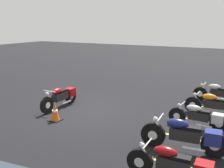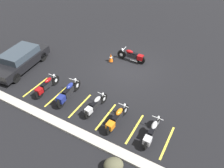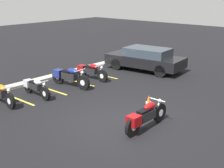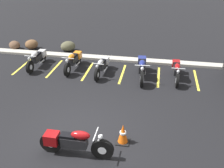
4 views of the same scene
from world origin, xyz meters
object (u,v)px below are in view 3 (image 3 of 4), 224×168
Objects in this scene: parked_bike_2 at (35,87)px; parked_bike_4 at (90,71)px; motorcycle_maroon_featured at (145,116)px; car_black at (146,59)px; parked_bike_3 at (68,76)px; traffic_cone at (148,104)px.

parked_bike_2 is 3.40m from parked_bike_4.
motorcycle_maroon_featured is 0.48× the size of car_black.
car_black is at bearing 73.78° from parked_bike_3.
car_black reaches higher than parked_bike_4.
traffic_cone is (-0.19, -4.67, -0.18)m from parked_bike_3.
parked_bike_3 is at bearing 72.36° from car_black.
parked_bike_4 is (3.06, 5.55, -0.02)m from motorcycle_maroon_featured.
car_black reaches higher than traffic_cone.
motorcycle_maroon_featured is 5.49m from parked_bike_2.
car_black is (4.83, -0.99, 0.20)m from parked_bike_3.
car_black is (6.68, -1.01, 0.27)m from parked_bike_2.
motorcycle_maroon_featured is 0.94× the size of parked_bike_3.
motorcycle_maroon_featured is at bearing 119.04° from car_black.
parked_bike_3 is 4.67m from traffic_cone.
traffic_cone is at bearing 30.56° from motorcycle_maroon_featured.
traffic_cone is (1.33, 0.78, -0.15)m from motorcycle_maroon_featured.
parked_bike_4 is (1.54, 0.10, -0.05)m from parked_bike_3.
parked_bike_3 is 1.55m from parked_bike_4.
car_black is (6.34, 4.47, 0.23)m from motorcycle_maroon_featured.
parked_bike_2 is at bearing 75.30° from car_black.
parked_bike_2 is at bearing 109.61° from traffic_cone.
motorcycle_maroon_featured is 1.11× the size of parked_bike_2.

